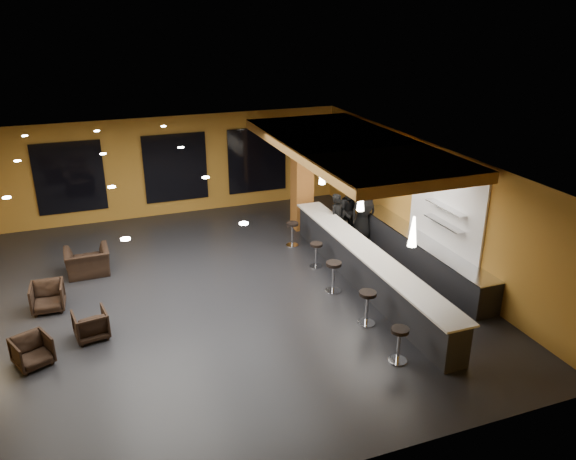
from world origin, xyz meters
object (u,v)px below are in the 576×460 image
object	(u,v)px
pendant_1	(361,198)
staff_b	(350,212)
armchair_d	(88,262)
armchair_b	(91,324)
bar_stool_3	(316,252)
bar_stool_4	(292,231)
column	(302,178)
bar_stool_2	(333,273)
prep_counter	(420,254)
staff_a	(337,220)
staff_c	(363,211)
bar_stool_0	(399,340)
pendant_2	(322,173)
pendant_0	(413,232)
armchair_a	(32,351)
bar_counter	(366,270)
armchair_c	(48,297)
bar_stool_1	(367,304)

from	to	relation	value
pendant_1	staff_b	world-z (taller)	pendant_1
armchair_d	armchair_b	bearing A→B (deg)	87.79
bar_stool_3	bar_stool_4	world-z (taller)	bar_stool_4
column	bar_stool_2	xyz separation A→B (m)	(-0.93, -4.54, -1.21)
armchair_d	staff_b	bearing A→B (deg)	177.55
staff_b	armchair_d	world-z (taller)	staff_b
prep_counter	staff_a	world-z (taller)	staff_a
prep_counter	staff_c	distance (m)	2.61
bar_stool_0	pendant_2	bearing A→B (deg)	81.39
pendant_0	pendant_2	world-z (taller)	same
column	pendant_1	bearing A→B (deg)	-90.00
pendant_2	armchair_a	size ratio (longest dim) A/B	0.98
bar_stool_0	column	bearing A→B (deg)	83.12
bar_counter	bar_stool_3	distance (m)	1.76
bar_counter	pendant_1	distance (m)	1.92
bar_counter	pendant_2	xyz separation A→B (m)	(0.00, 3.00, 1.85)
pendant_2	staff_b	world-z (taller)	pendant_2
armchair_b	bar_stool_4	world-z (taller)	bar_stool_4
pendant_1	staff_c	bearing A→B (deg)	59.70
staff_a	bar_stool_3	xyz separation A→B (m)	(-1.26, -1.28, -0.36)
staff_b	staff_a	bearing A→B (deg)	-141.03
pendant_1	staff_c	size ratio (longest dim) A/B	0.37
pendant_1	staff_a	world-z (taller)	pendant_1
bar_stool_0	bar_stool_4	xyz separation A→B (m)	(0.10, 6.52, -0.02)
pendant_1	bar_stool_4	distance (m)	3.43
staff_a	armchair_a	size ratio (longest dim) A/B	2.31
staff_b	bar_stool_0	xyz separation A→B (m)	(-2.04, -6.45, -0.38)
staff_c	bar_stool_3	world-z (taller)	staff_c
armchair_c	armchair_b	bearing A→B (deg)	-58.19
staff_c	bar_stool_0	distance (m)	6.73
prep_counter	armchair_d	world-z (taller)	prep_counter
column	staff_b	size ratio (longest dim) A/B	1.96
armchair_c	bar_stool_1	distance (m)	7.78
staff_c	bar_stool_4	xyz separation A→B (m)	(-2.31, 0.25, -0.44)
bar_stool_0	bar_stool_1	distance (m)	1.58
bar_counter	staff_b	bearing A→B (deg)	71.11
armchair_b	bar_stool_4	bearing A→B (deg)	-160.82
staff_a	armchair_d	size ratio (longest dim) A/B	1.42
pendant_0	staff_a	size ratio (longest dim) A/B	0.42
staff_b	staff_c	bearing A→B (deg)	-15.67
prep_counter	bar_stool_1	bearing A→B (deg)	-142.64
prep_counter	bar_counter	bearing A→B (deg)	-165.96
pendant_0	pendant_1	distance (m)	2.50
pendant_1	armchair_b	xyz separation A→B (m)	(-6.96, -0.53, -2.02)
staff_b	armchair_a	world-z (taller)	staff_b
bar_stool_4	bar_stool_1	bearing A→B (deg)	-90.13
column	staff_b	xyz separation A→B (m)	(1.09, -1.41, -0.86)
pendant_2	armchair_a	distance (m)	9.18
armchair_a	armchair_c	world-z (taller)	armchair_c
bar_counter	prep_counter	bearing A→B (deg)	14.04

